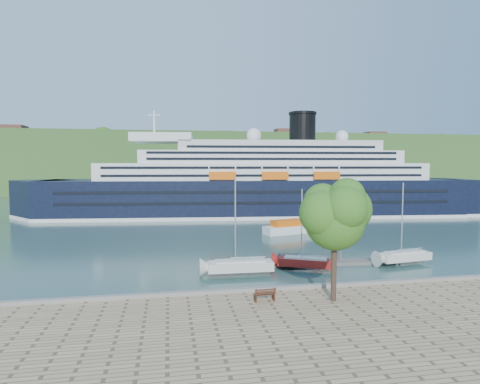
# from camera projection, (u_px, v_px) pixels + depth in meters

# --- Properties ---
(ground) EXTENTS (400.00, 400.00, 0.00)m
(ground) POSITION_uv_depth(u_px,v_px,m) (330.00, 297.00, 34.45)
(ground) COLOR #2B4D48
(ground) RESTS_ON ground
(far_hillside) EXTENTS (400.00, 50.00, 24.00)m
(far_hillside) POSITION_uv_depth(u_px,v_px,m) (200.00, 163.00, 176.01)
(far_hillside) COLOR #345B24
(far_hillside) RESTS_ON ground
(quay_coping) EXTENTS (220.00, 0.50, 0.30)m
(quay_coping) POSITION_uv_depth(u_px,v_px,m) (331.00, 285.00, 34.17)
(quay_coping) COLOR slate
(quay_coping) RESTS_ON promenade
(cruise_ship) EXTENTS (102.89, 24.81, 22.89)m
(cruise_ship) POSITION_uv_depth(u_px,v_px,m) (254.00, 164.00, 87.84)
(cruise_ship) COLOR black
(cruise_ship) RESTS_ON ground
(park_bench) EXTENTS (1.79, 0.84, 1.12)m
(park_bench) POSITION_uv_depth(u_px,v_px,m) (264.00, 294.00, 30.60)
(park_bench) COLOR #472214
(park_bench) RESTS_ON promenade
(promenade_tree) EXTENTS (6.13, 6.13, 10.15)m
(promenade_tree) POSITION_uv_depth(u_px,v_px,m) (334.00, 235.00, 30.39)
(promenade_tree) COLOR #255A17
(promenade_tree) RESTS_ON promenade
(floating_pontoon) EXTENTS (16.17, 3.20, 0.36)m
(floating_pontoon) POSITION_uv_depth(u_px,v_px,m) (325.00, 263.00, 45.90)
(floating_pontoon) COLOR slate
(floating_pontoon) RESTS_ON ground
(sailboat_white_near) EXTENTS (7.49, 2.27, 9.60)m
(sailboat_white_near) POSITION_uv_depth(u_px,v_px,m) (240.00, 229.00, 40.93)
(sailboat_white_near) COLOR silver
(sailboat_white_near) RESTS_ON ground
(sailboat_red) EXTENTS (6.63, 4.46, 8.39)m
(sailboat_red) POSITION_uv_depth(u_px,v_px,m) (306.00, 232.00, 42.99)
(sailboat_red) COLOR maroon
(sailboat_red) RESTS_ON ground
(sailboat_white_far) EXTENTS (7.12, 2.93, 8.93)m
(sailboat_white_far) POSITION_uv_depth(u_px,v_px,m) (405.00, 226.00, 45.55)
(sailboat_white_far) COLOR silver
(sailboat_white_far) RESTS_ON ground
(tender_launch) EXTENTS (8.60, 4.80, 2.25)m
(tender_launch) POSITION_uv_depth(u_px,v_px,m) (288.00, 227.00, 66.17)
(tender_launch) COLOR orange
(tender_launch) RESTS_ON ground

